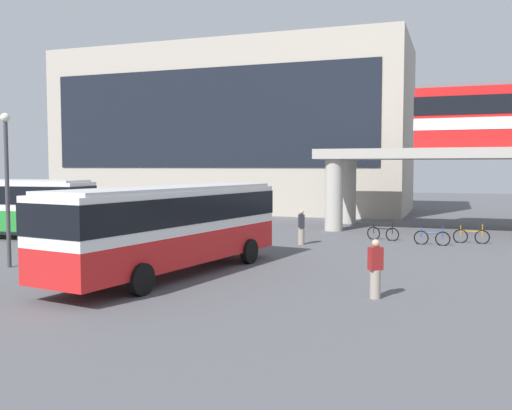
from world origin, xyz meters
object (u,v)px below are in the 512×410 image
Objects in this scene: station_building at (233,131)px; bicycle_blue at (432,238)px; bicycle_orange at (471,236)px; pedestrian_by_bike_rack at (375,271)px; bicycle_black at (383,234)px; pedestrian_walking_across at (301,228)px; bus_main at (171,221)px.

bicycle_blue is (18.41, -19.26, -6.86)m from station_building.
bicycle_orange is 14.38m from pedestrian_by_bike_rack.
bicycle_blue is at bearing -144.55° from bicycle_orange.
bicycle_blue is at bearing -23.46° from bicycle_black.
bus_main is at bearing -104.09° from pedestrian_walking_across.
pedestrian_by_bike_rack reaches higher than bicycle_blue.
bus_main is 16.64m from bicycle_orange.
pedestrian_by_bike_rack is at bearing -64.60° from pedestrian_walking_across.
pedestrian_by_bike_rack is (17.25, -31.96, -6.38)m from station_building.
bus_main is 14.03m from bicycle_black.
bicycle_blue is 2.78m from bicycle_black.
pedestrian_by_bike_rack is (1.40, -13.81, 0.48)m from bicycle_black.
pedestrian_walking_across is at bearing 75.91° from bus_main.
bus_main is 9.85m from pedestrian_walking_across.
pedestrian_walking_across is at bearing -162.84° from bicycle_blue.
bus_main is 6.36× the size of pedestrian_by_bike_rack.
bicycle_blue is at bearing 52.88° from bus_main.
bicycle_black is at bearing -176.96° from bicycle_orange.
bicycle_orange is at bearing 77.77° from pedestrian_by_bike_rack.
pedestrian_by_bike_rack is at bearing -9.65° from bus_main.
bus_main is 6.34× the size of bicycle_blue.
bicycle_orange is 1.02× the size of bicycle_black.
station_building is 32.62m from bus_main.
bicycle_black is (15.85, -18.15, -6.86)m from station_building.
station_building reaches higher than bicycle_blue.
bicycle_orange is (20.29, -17.92, -6.86)m from station_building.
station_building is 17.72× the size of pedestrian_by_bike_rack.
bus_main reaches higher than pedestrian_walking_across.
bicycle_black is (6.09, 12.53, -1.63)m from bus_main.
bicycle_blue and bicycle_black have the same top height.
bicycle_orange is at bearing 35.45° from bicycle_blue.
pedestrian_walking_across reaches higher than bicycle_black.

